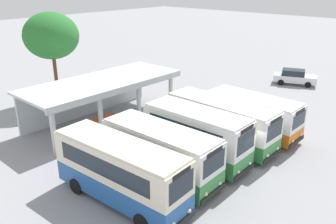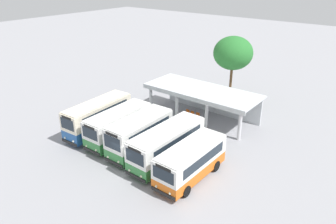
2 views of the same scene
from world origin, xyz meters
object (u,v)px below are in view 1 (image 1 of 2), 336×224
(waiting_chair_second_from_end, at_px, (105,119))
(waiting_chair_middle_seat, at_px, (111,117))
(city_bus_fourth_amber, at_px, (221,121))
(parked_car_flank, at_px, (294,77))
(city_bus_fifth_blue, at_px, (252,114))
(waiting_chair_end_by_column, at_px, (97,121))
(city_bus_middle_cream, at_px, (196,134))
(city_bus_second_in_row, at_px, (161,151))
(city_bus_nearest_orange, at_px, (120,170))

(waiting_chair_second_from_end, bearing_deg, waiting_chair_middle_seat, 5.44)
(city_bus_fourth_amber, xyz_separation_m, waiting_chair_middle_seat, (-2.55, 8.63, -1.24))
(parked_car_flank, bearing_deg, waiting_chair_middle_seat, 162.84)
(waiting_chair_second_from_end, bearing_deg, city_bus_fifth_blue, -56.35)
(waiting_chair_end_by_column, bearing_deg, waiting_chair_second_from_end, -5.75)
(waiting_chair_middle_seat, bearing_deg, city_bus_middle_cream, -92.67)
(city_bus_fourth_amber, bearing_deg, city_bus_second_in_row, 179.95)
(city_bus_middle_cream, relative_size, waiting_chair_middle_seat, 8.08)
(city_bus_second_in_row, height_order, parked_car_flank, city_bus_second_in_row)
(city_bus_fourth_amber, distance_m, city_bus_fifth_blue, 3.07)
(city_bus_fifth_blue, xyz_separation_m, waiting_chair_middle_seat, (-5.52, 9.39, -1.11))
(city_bus_nearest_orange, relative_size, city_bus_second_in_row, 1.08)
(city_bus_second_in_row, bearing_deg, waiting_chair_middle_seat, 68.59)
(parked_car_flank, bearing_deg, city_bus_fourth_amber, -172.27)
(city_bus_nearest_orange, relative_size, city_bus_fourth_amber, 0.98)
(waiting_chair_end_by_column, bearing_deg, city_bus_fourth_amber, -65.58)
(city_bus_middle_cream, height_order, city_bus_fourth_amber, city_bus_middle_cream)
(city_bus_nearest_orange, xyz_separation_m, city_bus_fourth_amber, (8.90, 0.02, -0.07))
(city_bus_nearest_orange, bearing_deg, city_bus_fourth_amber, 0.12)
(city_bus_middle_cream, bearing_deg, waiting_chair_second_from_end, 91.75)
(city_bus_fourth_amber, bearing_deg, waiting_chair_end_by_column, 114.42)
(city_bus_nearest_orange, distance_m, waiting_chair_end_by_column, 10.07)
(parked_car_flank, distance_m, waiting_chair_middle_seat, 21.13)
(city_bus_nearest_orange, bearing_deg, parked_car_flank, 5.19)
(city_bus_second_in_row, relative_size, city_bus_middle_cream, 1.05)
(city_bus_fourth_amber, relative_size, waiting_chair_middle_seat, 9.33)
(city_bus_second_in_row, xyz_separation_m, city_bus_middle_cream, (2.97, -0.23, 0.13))
(city_bus_nearest_orange, xyz_separation_m, waiting_chair_end_by_column, (4.98, 8.65, -1.31))
(city_bus_fifth_blue, relative_size, waiting_chair_second_from_end, 8.14)
(city_bus_fourth_amber, bearing_deg, city_bus_nearest_orange, -179.88)
(city_bus_second_in_row, height_order, waiting_chair_middle_seat, city_bus_second_in_row)
(city_bus_fifth_blue, bearing_deg, city_bus_fourth_amber, 165.69)
(city_bus_fourth_amber, height_order, waiting_chair_second_from_end, city_bus_fourth_amber)
(waiting_chair_end_by_column, xyz_separation_m, waiting_chair_middle_seat, (1.36, -0.00, 0.00))
(city_bus_fifth_blue, height_order, waiting_chair_middle_seat, city_bus_fifth_blue)
(city_bus_fourth_amber, xyz_separation_m, city_bus_fifth_blue, (2.97, -0.76, -0.13))
(parked_car_flank, distance_m, waiting_chair_second_from_end, 21.76)
(waiting_chair_second_from_end, bearing_deg, city_bus_fourth_amber, -69.29)
(city_bus_nearest_orange, xyz_separation_m, waiting_chair_middle_seat, (6.35, 8.65, -1.31))
(city_bus_second_in_row, distance_m, waiting_chair_end_by_column, 8.94)
(city_bus_nearest_orange, bearing_deg, waiting_chair_end_by_column, 60.05)
(city_bus_nearest_orange, height_order, parked_car_flank, city_bus_nearest_orange)
(city_bus_fifth_blue, height_order, parked_car_flank, city_bus_fifth_blue)
(waiting_chair_end_by_column, bearing_deg, city_bus_middle_cream, -83.87)
(waiting_chair_middle_seat, bearing_deg, city_bus_fourth_amber, -73.51)
(waiting_chair_second_from_end, bearing_deg, parked_car_flank, -16.47)
(waiting_chair_end_by_column, distance_m, waiting_chair_middle_seat, 1.36)
(city_bus_fourth_amber, bearing_deg, city_bus_fifth_blue, -14.31)
(city_bus_fourth_amber, distance_m, waiting_chair_end_by_column, 9.56)
(city_bus_nearest_orange, relative_size, waiting_chair_end_by_column, 9.16)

